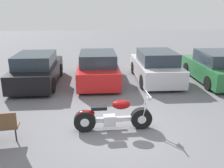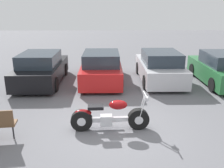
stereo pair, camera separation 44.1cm
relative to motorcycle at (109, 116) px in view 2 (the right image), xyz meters
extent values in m
plane|color=slate|center=(0.15, 0.03, -0.40)|extent=(60.00, 60.00, 0.00)
cylinder|color=black|center=(0.84, 0.03, -0.10)|extent=(0.62, 0.23, 0.61)
cylinder|color=silver|center=(0.84, 0.03, -0.10)|extent=(0.25, 0.23, 0.24)
cylinder|color=black|center=(-0.78, -0.04, -0.10)|extent=(0.62, 0.23, 0.61)
cylinder|color=silver|center=(-0.78, -0.04, -0.10)|extent=(0.25, 0.23, 0.24)
cube|color=silver|center=(0.03, 0.00, -0.08)|extent=(1.24, 0.16, 0.12)
cube|color=silver|center=(-0.08, -0.01, -0.11)|extent=(0.35, 0.25, 0.30)
ellipsoid|color=maroon|center=(0.25, 0.01, 0.35)|extent=(0.53, 0.34, 0.27)
cube|color=black|center=(-0.38, -0.02, 0.29)|extent=(0.45, 0.26, 0.09)
ellipsoid|color=maroon|center=(-0.73, -0.04, 0.13)|extent=(0.49, 0.22, 0.20)
cylinder|color=silver|center=(0.93, -0.05, 0.27)|extent=(0.22, 0.05, 0.74)
cylinder|color=silver|center=(0.92, 0.13, 0.27)|extent=(0.22, 0.05, 0.74)
cylinder|color=silver|center=(1.02, 0.04, 0.63)|extent=(0.06, 0.62, 0.03)
sphere|color=silver|center=(1.06, 0.04, 0.51)|extent=(0.15, 0.15, 0.15)
cylinder|color=silver|center=(-0.32, 0.12, -0.21)|extent=(1.24, 0.13, 0.08)
cube|color=black|center=(-3.04, 4.64, 0.11)|extent=(1.78, 4.08, 0.75)
cube|color=#28333D|center=(-3.04, 4.40, 0.75)|extent=(1.57, 2.12, 0.55)
cylinder|color=black|center=(-3.86, 5.91, -0.10)|extent=(0.20, 0.61, 0.61)
cylinder|color=black|center=(-2.21, 5.91, -0.10)|extent=(0.20, 0.61, 0.61)
cylinder|color=black|center=(-3.86, 3.38, -0.10)|extent=(0.20, 0.61, 0.61)
cylinder|color=black|center=(-2.21, 3.38, -0.10)|extent=(0.20, 0.61, 0.61)
cube|color=red|center=(-0.31, 4.78, 0.11)|extent=(1.78, 4.08, 0.75)
cube|color=#28333D|center=(-0.31, 4.53, 0.75)|extent=(1.57, 2.12, 0.55)
cylinder|color=black|center=(-1.14, 6.04, -0.10)|extent=(0.20, 0.61, 0.61)
cylinder|color=black|center=(0.52, 6.04, -0.10)|extent=(0.20, 0.61, 0.61)
cylinder|color=black|center=(-1.14, 3.51, -0.10)|extent=(0.20, 0.61, 0.61)
cylinder|color=black|center=(0.52, 3.51, -0.10)|extent=(0.20, 0.61, 0.61)
cube|color=#BCBCC1|center=(2.41, 4.88, 0.11)|extent=(1.78, 4.08, 0.75)
cube|color=#28333D|center=(2.41, 4.64, 0.75)|extent=(1.57, 2.12, 0.55)
cylinder|color=black|center=(1.58, 6.14, -0.10)|extent=(0.20, 0.61, 0.61)
cylinder|color=black|center=(3.24, 6.14, -0.10)|extent=(0.20, 0.61, 0.61)
cylinder|color=black|center=(1.58, 3.62, -0.10)|extent=(0.20, 0.61, 0.61)
cylinder|color=black|center=(3.24, 3.62, -0.10)|extent=(0.20, 0.61, 0.61)
cube|color=#286B38|center=(5.14, 4.46, 0.11)|extent=(1.78, 4.08, 0.75)
cylinder|color=black|center=(4.31, 5.73, -0.10)|extent=(0.20, 0.61, 0.61)
cylinder|color=black|center=(4.31, 3.20, -0.10)|extent=(0.20, 0.61, 0.61)
cylinder|color=black|center=(-2.57, -0.46, -0.18)|extent=(0.04, 0.04, 0.45)
camera|label=1|loc=(-0.49, -6.45, 3.01)|focal=40.00mm
camera|label=2|loc=(-0.05, -6.47, 3.01)|focal=40.00mm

